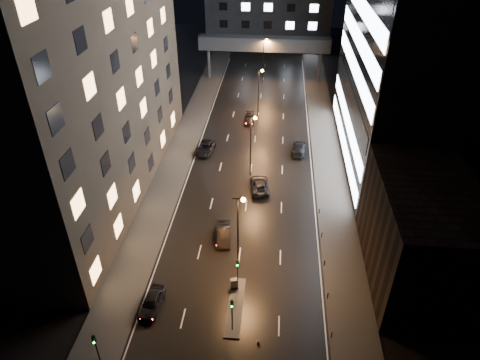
{
  "coord_description": "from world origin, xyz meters",
  "views": [
    {
      "loc": [
        3.63,
        -28.32,
        36.82
      ],
      "look_at": [
        -0.93,
        20.49,
        4.0
      ],
      "focal_mm": 32.0,
      "sensor_mm": 36.0,
      "label": 1
    }
  ],
  "objects": [
    {
      "name": "ground",
      "position": [
        0.0,
        40.0,
        0.0
      ],
      "size": [
        160.0,
        160.0,
        0.0
      ],
      "primitive_type": "plane",
      "color": "black",
      "rests_on": "ground"
    },
    {
      "name": "sidewalk_left",
      "position": [
        -12.5,
        35.0,
        0.07
      ],
      "size": [
        5.0,
        110.0,
        0.15
      ],
      "primitive_type": "cube",
      "color": "#383533",
      "rests_on": "ground"
    },
    {
      "name": "sidewalk_right",
      "position": [
        12.5,
        35.0,
        0.07
      ],
      "size": [
        5.0,
        110.0,
        0.15
      ],
      "primitive_type": "cube",
      "color": "#383533",
      "rests_on": "ground"
    },
    {
      "name": "building_left",
      "position": [
        -22.5,
        24.0,
        20.0
      ],
      "size": [
        15.0,
        48.0,
        40.0
      ],
      "primitive_type": "cube",
      "color": "#2D2319",
      "rests_on": "ground"
    },
    {
      "name": "building_right_low",
      "position": [
        20.0,
        9.0,
        6.0
      ],
      "size": [
        10.0,
        18.0,
        12.0
      ],
      "primitive_type": "cube",
      "color": "black",
      "rests_on": "ground"
    },
    {
      "name": "building_right_glass",
      "position": [
        25.0,
        36.0,
        22.5
      ],
      "size": [
        20.0,
        36.0,
        45.0
      ],
      "primitive_type": "cube",
      "color": "black",
      "rests_on": "ground"
    },
    {
      "name": "building_far",
      "position": [
        0.0,
        98.0,
        12.5
      ],
      "size": [
        34.0,
        14.0,
        25.0
      ],
      "primitive_type": "cube",
      "color": "#333335",
      "rests_on": "ground"
    },
    {
      "name": "skybridge",
      "position": [
        0.0,
        70.0,
        8.34
      ],
      "size": [
        30.0,
        3.0,
        10.0
      ],
      "color": "#333335",
      "rests_on": "ground"
    },
    {
      "name": "median_island",
      "position": [
        0.3,
        2.0,
        0.07
      ],
      "size": [
        1.6,
        8.0,
        0.15
      ],
      "primitive_type": "cube",
      "color": "#383533",
      "rests_on": "ground"
    },
    {
      "name": "traffic_signal_near",
      "position": [
        0.3,
        4.49,
        3.09
      ],
      "size": [
        0.28,
        0.34,
        4.4
      ],
      "color": "black",
      "rests_on": "median_island"
    },
    {
      "name": "traffic_signal_far",
      "position": [
        0.3,
        -1.01,
        3.09
      ],
      "size": [
        0.28,
        0.34,
        4.4
      ],
      "color": "black",
      "rests_on": "median_island"
    },
    {
      "name": "traffic_signal_corner",
      "position": [
        -11.5,
        -6.01,
        2.94
      ],
      "size": [
        0.28,
        0.34,
        4.4
      ],
      "color": "black",
      "rests_on": "ground"
    },
    {
      "name": "bollard_row",
      "position": [
        10.2,
        6.5,
        0.45
      ],
      "size": [
        0.12,
        25.12,
        0.9
      ],
      "color": "black",
      "rests_on": "ground"
    },
    {
      "name": "streetlight_near",
      "position": [
        0.16,
        8.0,
        6.5
      ],
      "size": [
        1.45,
        0.5,
        10.15
      ],
      "color": "black",
      "rests_on": "ground"
    },
    {
      "name": "streetlight_mid_a",
      "position": [
        0.16,
        28.0,
        6.5
      ],
      "size": [
        1.45,
        0.5,
        10.15
      ],
      "color": "black",
      "rests_on": "ground"
    },
    {
      "name": "streetlight_mid_b",
      "position": [
        0.16,
        48.0,
        6.5
      ],
      "size": [
        1.45,
        0.5,
        10.15
      ],
      "color": "black",
      "rests_on": "ground"
    },
    {
      "name": "streetlight_far",
      "position": [
        0.16,
        68.0,
        6.5
      ],
      "size": [
        1.45,
        0.5,
        10.15
      ],
      "color": "black",
      "rests_on": "ground"
    },
    {
      "name": "car_away_a",
      "position": [
        -8.55,
        1.14,
        0.8
      ],
      "size": [
        2.32,
        4.86,
        1.6
      ],
      "primitive_type": "imported",
      "rotation": [
        0.0,
        0.0,
        -0.09
      ],
      "color": "black",
      "rests_on": "ground"
    },
    {
      "name": "car_away_b",
      "position": [
        -2.31,
        12.73,
        0.81
      ],
      "size": [
        2.35,
        5.1,
        1.62
      ],
      "primitive_type": "imported",
      "rotation": [
        0.0,
        0.0,
        0.13
      ],
      "color": "black",
      "rests_on": "ground"
    },
    {
      "name": "car_away_c",
      "position": [
        -8.19,
        34.45,
        0.78
      ],
      "size": [
        3.2,
        5.85,
        1.55
      ],
      "primitive_type": "imported",
      "rotation": [
        0.0,
        0.0,
        -0.11
      ],
      "color": "black",
      "rests_on": "ground"
    },
    {
      "name": "car_away_d",
      "position": [
        -1.5,
        46.77,
        0.67
      ],
      "size": [
        2.01,
        4.69,
        1.35
      ],
      "primitive_type": "imported",
      "rotation": [
        0.0,
        0.0,
        0.03
      ],
      "color": "black",
      "rests_on": "ground"
    },
    {
      "name": "car_toward_a",
      "position": [
        1.67,
        24.23,
        0.77
      ],
      "size": [
        3.23,
        5.85,
        1.55
      ],
      "primitive_type": "imported",
      "rotation": [
        0.0,
        0.0,
        3.26
      ],
      "color": "black",
      "rests_on": "ground"
    },
    {
      "name": "car_toward_b",
      "position": [
        7.75,
        35.88,
        0.82
      ],
      "size": [
        2.98,
        5.87,
        1.63
      ],
      "primitive_type": "imported",
      "rotation": [
        0.0,
        0.0,
        3.01
      ],
      "color": "black",
      "rests_on": "ground"
    },
    {
      "name": "utility_cabinet",
      "position": [
        -0.1,
        4.52,
        0.82
      ],
      "size": [
        0.91,
        0.72,
        1.34
      ],
      "primitive_type": "cube",
      "rotation": [
        0.0,
        0.0,
        0.33
      ],
      "color": "#454447",
      "rests_on": "median_island"
    },
    {
      "name": "cone_b",
      "position": [
        3.0,
        -2.29,
        0.28
      ],
      "size": [
        0.4,
        0.4,
        0.56
      ],
      "primitive_type": "cone",
      "rotation": [
        0.0,
        0.0,
        -0.16
      ],
      "color": "orange",
      "rests_on": "ground"
    }
  ]
}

